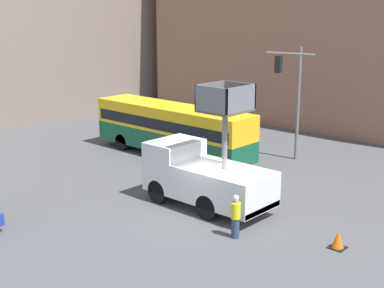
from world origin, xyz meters
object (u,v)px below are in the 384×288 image
(utility_truck, at_px, (204,175))
(road_worker_near_truck, at_px, (236,216))
(traffic_light_pole, at_px, (292,88))
(traffic_cone_near_truck, at_px, (338,240))
(road_worker_directing, at_px, (230,161))
(city_bus, at_px, (172,127))

(utility_truck, relative_size, road_worker_near_truck, 3.38)
(traffic_light_pole, bearing_deg, road_worker_near_truck, -158.30)
(traffic_light_pole, xyz_separation_m, traffic_cone_near_truck, (-8.54, -7.57, -4.10))
(traffic_cone_near_truck, bearing_deg, utility_truck, 90.43)
(traffic_light_pole, bearing_deg, road_worker_directing, 170.55)
(road_worker_near_truck, relative_size, road_worker_directing, 0.96)
(city_bus, distance_m, road_worker_near_truck, 12.30)
(traffic_light_pole, xyz_separation_m, road_worker_near_truck, (-10.39, -4.13, -3.54))
(city_bus, xyz_separation_m, traffic_light_pole, (3.53, -6.03, 2.59))
(city_bus, height_order, road_worker_near_truck, city_bus)
(traffic_light_pole, height_order, traffic_cone_near_truck, traffic_light_pole)
(utility_truck, bearing_deg, road_worker_directing, 22.91)
(traffic_light_pole, distance_m, traffic_cone_near_truck, 12.12)
(utility_truck, bearing_deg, traffic_light_pole, 6.26)
(city_bus, relative_size, traffic_light_pole, 1.66)
(utility_truck, height_order, traffic_light_pole, traffic_light_pole)
(city_bus, relative_size, road_worker_near_truck, 6.21)
(road_worker_directing, relative_size, traffic_cone_near_truck, 2.68)
(city_bus, bearing_deg, road_worker_directing, 172.97)
(city_bus, bearing_deg, road_worker_near_truck, 149.98)
(utility_truck, height_order, city_bus, utility_truck)
(utility_truck, height_order, road_worker_directing, utility_truck)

